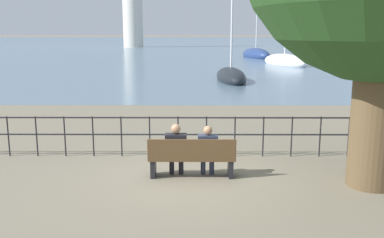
{
  "coord_description": "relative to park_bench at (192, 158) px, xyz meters",
  "views": [
    {
      "loc": [
        0.05,
        -9.11,
        3.15
      ],
      "look_at": [
        0.0,
        0.5,
        1.2
      ],
      "focal_mm": 40.0,
      "sensor_mm": 36.0,
      "label": 1
    }
  ],
  "objects": [
    {
      "name": "ground_plane",
      "position": [
        0.0,
        0.06,
        -0.44
      ],
      "size": [
        1000.0,
        1000.0,
        0.0
      ],
      "primitive_type": "plane",
      "color": "#7A705B"
    },
    {
      "name": "harbor_water",
      "position": [
        0.0,
        159.56,
        -0.43
      ],
      "size": [
        600.0,
        300.0,
        0.01
      ],
      "color": "slate",
      "rests_on": "ground_plane"
    },
    {
      "name": "park_bench",
      "position": [
        0.0,
        0.0,
        0.0
      ],
      "size": [
        1.92,
        0.45,
        0.9
      ],
      "color": "brown",
      "rests_on": "ground_plane"
    },
    {
      "name": "seated_person_left",
      "position": [
        -0.35,
        0.08,
        0.23
      ],
      "size": [
        0.47,
        0.35,
        1.2
      ],
      "color": "black",
      "rests_on": "ground_plane"
    },
    {
      "name": "seated_person_right",
      "position": [
        0.35,
        0.08,
        0.2
      ],
      "size": [
        0.44,
        0.35,
        1.16
      ],
      "color": "#2D3347",
      "rests_on": "ground_plane"
    },
    {
      "name": "promenade_railing",
      "position": [
        -0.0,
        1.64,
        0.26
      ],
      "size": [
        15.39,
        0.04,
        1.05
      ],
      "color": "black",
      "rests_on": "ground_plane"
    },
    {
      "name": "sailboat_0",
      "position": [
        20.25,
        44.32,
        -0.16
      ],
      "size": [
        3.91,
        8.37,
        11.97
      ],
      "rotation": [
        0.0,
        0.0,
        -0.17
      ],
      "color": "black",
      "rests_on": "ground_plane"
    },
    {
      "name": "sailboat_1",
      "position": [
        7.84,
        45.54,
        -0.07
      ],
      "size": [
        4.03,
        7.13,
        7.67
      ],
      "rotation": [
        0.0,
        0.0,
        0.29
      ],
      "color": "navy",
      "rests_on": "ground_plane"
    },
    {
      "name": "sailboat_2",
      "position": [
        2.48,
        19.23,
        -0.12
      ],
      "size": [
        2.19,
        5.89,
        10.05
      ],
      "rotation": [
        0.0,
        0.0,
        0.08
      ],
      "color": "black",
      "rests_on": "ground_plane"
    },
    {
      "name": "sailboat_3",
      "position": [
        8.92,
        33.29,
        -0.05
      ],
      "size": [
        4.2,
        6.81,
        12.52
      ],
      "rotation": [
        0.0,
        0.0,
        0.4
      ],
      "color": "white",
      "rests_on": "ground_plane"
    }
  ]
}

